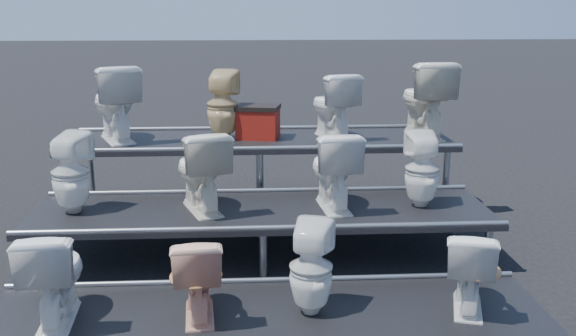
{
  "coord_description": "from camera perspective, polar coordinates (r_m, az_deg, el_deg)",
  "views": [
    {
      "loc": [
        -0.1,
        -5.66,
        2.28
      ],
      "look_at": [
        0.25,
        0.1,
        0.82
      ],
      "focal_mm": 40.0,
      "sensor_mm": 36.0,
      "label": 1
    }
  ],
  "objects": [
    {
      "name": "ground",
      "position": [
        6.1,
        -2.29,
        -7.76
      ],
      "size": [
        80.0,
        80.0,
        0.0
      ],
      "primitive_type": "plane",
      "color": "black",
      "rests_on": "ground"
    },
    {
      "name": "tier_front",
      "position": [
        4.91,
        -1.97,
        -13.11
      ],
      "size": [
        4.2,
        1.2,
        0.06
      ],
      "primitive_type": "cube",
      "color": "black",
      "rests_on": "ground"
    },
    {
      "name": "tier_mid",
      "position": [
        6.02,
        -2.31,
        -5.73
      ],
      "size": [
        4.2,
        1.2,
        0.46
      ],
      "primitive_type": "cube",
      "color": "black",
      "rests_on": "ground"
    },
    {
      "name": "tier_back",
      "position": [
        7.2,
        -2.54,
        -0.71
      ],
      "size": [
        4.2,
        1.2,
        0.86
      ],
      "primitive_type": "cube",
      "color": "black",
      "rests_on": "ground"
    },
    {
      "name": "toilet_0",
      "position": [
        4.95,
        -20.09,
        -8.84
      ],
      "size": [
        0.45,
        0.73,
        0.71
      ],
      "primitive_type": "imported",
      "rotation": [
        0.0,
        0.0,
        3.22
      ],
      "color": "white",
      "rests_on": "tier_front"
    },
    {
      "name": "toilet_1",
      "position": [
        4.77,
        -8.07,
        -9.41
      ],
      "size": [
        0.41,
        0.66,
        0.64
      ],
      "primitive_type": "imported",
      "rotation": [
        0.0,
        0.0,
        3.23
      ],
      "color": "#E9AC8F",
      "rests_on": "tier_front"
    },
    {
      "name": "toilet_2",
      "position": [
        4.76,
        2.07,
        -8.87
      ],
      "size": [
        0.4,
        0.41,
        0.71
      ],
      "primitive_type": "imported",
      "rotation": [
        0.0,
        0.0,
        2.83
      ],
      "color": "white",
      "rests_on": "tier_front"
    },
    {
      "name": "toilet_3",
      "position": [
        5.02,
        15.83,
        -8.59
      ],
      "size": [
        0.53,
        0.71,
        0.64
      ],
      "primitive_type": "imported",
      "rotation": [
        0.0,
        0.0,
        2.85
      ],
      "color": "white",
      "rests_on": "tier_front"
    },
    {
      "name": "toilet_4",
      "position": [
        6.06,
        -18.76,
        -0.43
      ],
      "size": [
        0.43,
        0.43,
        0.74
      ],
      "primitive_type": "imported",
      "rotation": [
        0.0,
        0.0,
        2.78
      ],
      "color": "white",
      "rests_on": "tier_mid"
    },
    {
      "name": "toilet_5",
      "position": [
        5.86,
        -7.78,
        -0.22
      ],
      "size": [
        0.64,
        0.83,
        0.75
      ],
      "primitive_type": "imported",
      "rotation": [
        0.0,
        0.0,
        3.48
      ],
      "color": "silver",
      "rests_on": "tier_mid"
    },
    {
      "name": "toilet_6",
      "position": [
        5.89,
        4.05,
        -0.13
      ],
      "size": [
        0.48,
        0.76,
        0.73
      ],
      "primitive_type": "imported",
      "rotation": [
        0.0,
        0.0,
        3.24
      ],
      "color": "white",
      "rests_on": "tier_mid"
    },
    {
      "name": "toilet_7",
      "position": [
        6.06,
        11.84,
        -0.14
      ],
      "size": [
        0.32,
        0.33,
        0.71
      ],
      "primitive_type": "imported",
      "rotation": [
        0.0,
        0.0,
        3.14
      ],
      "color": "white",
      "rests_on": "tier_mid"
    },
    {
      "name": "toilet_8",
      "position": [
        7.18,
        -15.14,
        5.61
      ],
      "size": [
        0.73,
        0.92,
        0.82
      ],
      "primitive_type": "imported",
      "rotation": [
        0.0,
        0.0,
        3.53
      ],
      "color": "white",
      "rests_on": "tier_back"
    },
    {
      "name": "toilet_9",
      "position": [
        7.04,
        -5.83,
        5.61
      ],
      "size": [
        0.41,
        0.42,
        0.76
      ],
      "primitive_type": "imported",
      "rotation": [
        0.0,
        0.0,
        2.91
      ],
      "color": "#D3B77E",
      "rests_on": "tier_back"
    },
    {
      "name": "toilet_10",
      "position": [
        7.1,
        3.99,
        5.57
      ],
      "size": [
        0.58,
        0.79,
        0.72
      ],
      "primitive_type": "imported",
      "rotation": [
        0.0,
        0.0,
        3.42
      ],
      "color": "white",
      "rests_on": "tier_back"
    },
    {
      "name": "toilet_11",
      "position": [
        7.29,
        12.07,
        6.02
      ],
      "size": [
        0.54,
        0.87,
        0.85
      ],
      "primitive_type": "imported",
      "rotation": [
        0.0,
        0.0,
        3.22
      ],
      "color": "silver",
      "rests_on": "tier_back"
    },
    {
      "name": "red_crate",
      "position": [
        7.11,
        -2.68,
        3.95
      ],
      "size": [
        0.5,
        0.43,
        0.32
      ],
      "primitive_type": "cube",
      "rotation": [
        0.0,
        0.0,
        -0.2
      ],
      "color": "maroon",
      "rests_on": "tier_back"
    }
  ]
}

